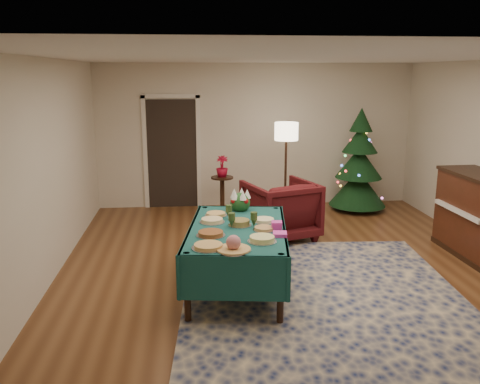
{
  "coord_description": "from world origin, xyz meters",
  "views": [
    {
      "loc": [
        -1.28,
        -6.07,
        2.52
      ],
      "look_at": [
        -0.61,
        0.51,
        0.96
      ],
      "focal_mm": 38.0,
      "sensor_mm": 36.0,
      "label": 1
    }
  ],
  "objects": [
    {
      "name": "goblet_1",
      "position": [
        -0.54,
        -0.42,
        0.85
      ],
      "size": [
        0.08,
        0.08,
        0.18
      ],
      "color": "#2D471E",
      "rests_on": "buffet_table"
    },
    {
      "name": "platter_5",
      "position": [
        -1.02,
        -0.21,
        0.78
      ],
      "size": [
        0.3,
        0.3,
        0.05
      ],
      "color": "silver",
      "rests_on": "buffet_table"
    },
    {
      "name": "platter_3",
      "position": [
        -1.06,
        -0.72,
        0.78
      ],
      "size": [
        0.32,
        0.32,
        0.05
      ],
      "color": "silver",
      "rests_on": "buffet_table"
    },
    {
      "name": "armchair",
      "position": [
        0.1,
        1.39,
        0.5
      ],
      "size": [
        1.21,
        1.18,
        1.0
      ],
      "primitive_type": "imported",
      "rotation": [
        0.0,
        0.0,
        3.47
      ],
      "color": "#470F12",
      "rests_on": "ground"
    },
    {
      "name": "platter_2",
      "position": [
        -0.53,
        -0.97,
        0.79
      ],
      "size": [
        0.31,
        0.31,
        0.06
      ],
      "color": "silver",
      "rests_on": "buffet_table"
    },
    {
      "name": "platter_0",
      "position": [
        -1.11,
        -1.12,
        0.78
      ],
      "size": [
        0.35,
        0.35,
        0.05
      ],
      "color": "silver",
      "rests_on": "buffet_table"
    },
    {
      "name": "platter_1",
      "position": [
        -0.85,
        -1.21,
        0.82
      ],
      "size": [
        0.36,
        0.36,
        0.16
      ],
      "color": "silver",
      "rests_on": "buffet_table"
    },
    {
      "name": "doorway",
      "position": [
        -1.6,
        3.48,
        1.1
      ],
      "size": [
        1.08,
        0.04,
        2.16
      ],
      "color": "black",
      "rests_on": "ground"
    },
    {
      "name": "rug",
      "position": [
        0.21,
        -1.0,
        0.01
      ],
      "size": [
        3.49,
        4.42,
        0.02
      ],
      "primitive_type": "cube",
      "rotation": [
        0.0,
        0.0,
        -0.07
      ],
      "color": "navy",
      "rests_on": "ground"
    },
    {
      "name": "potted_plant",
      "position": [
        -0.7,
        2.77,
        0.82
      ],
      "size": [
        0.21,
        0.38,
        0.21
      ],
      "primitive_type": "imported",
      "color": "maroon",
      "rests_on": "side_table"
    },
    {
      "name": "platter_7",
      "position": [
        -0.39,
        -0.24,
        0.78
      ],
      "size": [
        0.28,
        0.28,
        0.04
      ],
      "color": "silver",
      "rests_on": "buffet_table"
    },
    {
      "name": "buffet_table",
      "position": [
        -0.74,
        -0.42,
        0.61
      ],
      "size": [
        1.4,
        2.09,
        0.76
      ],
      "color": "black",
      "rests_on": "ground"
    },
    {
      "name": "goblet_0",
      "position": [
        -0.81,
        -0.06,
        0.85
      ],
      "size": [
        0.08,
        0.08,
        0.18
      ],
      "color": "#2D471E",
      "rests_on": "buffet_table"
    },
    {
      "name": "napkin_stack",
      "position": [
        -0.3,
        -0.79,
        0.78
      ],
      "size": [
        0.17,
        0.17,
        0.04
      ],
      "primitive_type": "cube",
      "rotation": [
        0.0,
        0.0,
        -0.14
      ],
      "color": "#EA41B6",
      "rests_on": "buffet_table"
    },
    {
      "name": "piano",
      "position": [
        2.7,
        0.36,
        0.57
      ],
      "size": [
        0.67,
        1.37,
        1.17
      ],
      "color": "black",
      "rests_on": "ground"
    },
    {
      "name": "goblet_2",
      "position": [
        -0.8,
        -0.43,
        0.85
      ],
      "size": [
        0.08,
        0.08,
        0.18
      ],
      "color": "#2D471E",
      "rests_on": "buffet_table"
    },
    {
      "name": "platter_6",
      "position": [
        -0.71,
        -0.37,
        0.79
      ],
      "size": [
        0.28,
        0.28,
        0.07
      ],
      "color": "silver",
      "rests_on": "buffet_table"
    },
    {
      "name": "room_shell",
      "position": [
        0.0,
        0.0,
        1.35
      ],
      "size": [
        7.0,
        7.0,
        7.0
      ],
      "color": "#593319",
      "rests_on": "ground"
    },
    {
      "name": "gift_box",
      "position": [
        -0.3,
        -0.58,
        0.81
      ],
      "size": [
        0.14,
        0.14,
        0.1
      ],
      "primitive_type": "cube",
      "rotation": [
        0.0,
        0.0,
        -0.14
      ],
      "color": "#D83CAA",
      "rests_on": "buffet_table"
    },
    {
      "name": "side_table",
      "position": [
        -0.7,
        2.77,
        0.35
      ],
      "size": [
        0.4,
        0.4,
        0.71
      ],
      "color": "black",
      "rests_on": "ground"
    },
    {
      "name": "platter_4",
      "position": [
        -0.45,
        -0.58,
        0.78
      ],
      "size": [
        0.26,
        0.26,
        0.04
      ],
      "color": "silver",
      "rests_on": "buffet_table"
    },
    {
      "name": "centerpiece",
      "position": [
        -0.63,
        0.33,
        0.89
      ],
      "size": [
        0.27,
        0.27,
        0.31
      ],
      "color": "#1E4C1E",
      "rests_on": "buffet_table"
    },
    {
      "name": "platter_8",
      "position": [
        -0.96,
        0.09,
        0.78
      ],
      "size": [
        0.28,
        0.28,
        0.04
      ],
      "color": "silver",
      "rests_on": "buffet_table"
    },
    {
      "name": "floor_lamp",
      "position": [
        0.4,
        2.56,
        1.43
      ],
      "size": [
        0.41,
        0.41,
        1.69
      ],
      "color": "#A57F3F",
      "rests_on": "ground"
    },
    {
      "name": "christmas_tree",
      "position": [
        1.84,
        2.9,
        0.86
      ],
      "size": [
        1.18,
        1.18,
        1.91
      ],
      "color": "black",
      "rests_on": "ground"
    }
  ]
}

